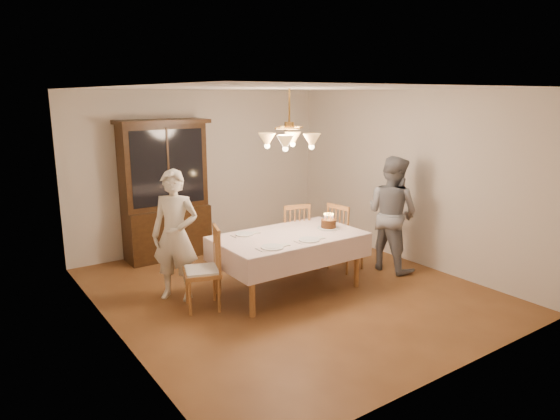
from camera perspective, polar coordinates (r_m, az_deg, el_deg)
ground at (r=6.70m, az=0.99°, el=-9.11°), size 5.00×5.00×0.00m
room_shell at (r=6.27m, az=1.04°, el=4.39°), size 5.00×5.00×5.00m
dining_table at (r=6.47m, az=1.01°, el=-3.50°), size 1.90×1.10×0.76m
china_hutch at (r=7.97m, az=-13.00°, el=1.98°), size 1.38×0.54×2.16m
chair_far_side at (r=7.37m, az=1.39°, el=-3.36°), size 0.52×0.50×1.00m
chair_left_end at (r=6.08m, az=-8.83°, el=-7.04°), size 0.54×0.55×1.00m
chair_right_end at (r=7.38m, az=7.45°, el=-3.45°), size 0.48×0.49×1.00m
elderly_woman at (r=6.32m, az=-11.88°, el=-2.86°), size 0.70×0.70×1.65m
adult_in_grey at (r=7.42m, az=12.66°, el=-0.40°), size 0.74×0.89×1.68m
birthday_cake at (r=6.77m, az=5.56°, el=-1.64°), size 0.30×0.30×0.21m
place_setting_near_left at (r=5.91m, az=-0.79°, el=-4.26°), size 0.42×0.27×0.02m
place_setting_near_right at (r=6.22m, az=3.44°, el=-3.41°), size 0.41×0.26×0.02m
place_setting_far_left at (r=6.47m, az=-3.97°, el=-2.77°), size 0.38×0.24×0.02m
chandelier at (r=6.23m, az=1.06°, el=7.99°), size 0.62×0.62×0.73m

